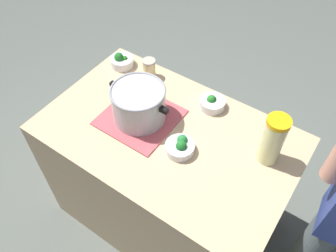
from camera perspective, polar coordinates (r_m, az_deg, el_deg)
ground_plane at (r=2.39m, az=0.00°, el=-14.21°), size 8.00×8.00×0.00m
counter_slab at (r=2.02m, az=0.00°, el=-8.83°), size 1.25×0.77×0.86m
dish_cloth at (r=1.74m, az=-4.61°, el=1.49°), size 0.36×0.35×0.01m
cooking_pot at (r=1.67m, az=-4.82°, el=3.78°), size 0.34×0.27×0.18m
lemonade_pitcher at (r=1.54m, az=16.91°, el=-2.20°), size 0.10×0.10×0.26m
mason_jar at (r=1.93m, az=-3.13°, el=9.52°), size 0.07×0.07×0.11m
broccoli_bowl_front at (r=1.58m, az=2.04°, el=-3.43°), size 0.14×0.14×0.07m
broccoli_bowl_center at (r=2.03m, az=-7.64°, el=10.61°), size 0.13×0.13×0.09m
broccoli_bowl_back at (r=1.78m, az=7.32°, el=3.86°), size 0.13×0.13×0.07m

